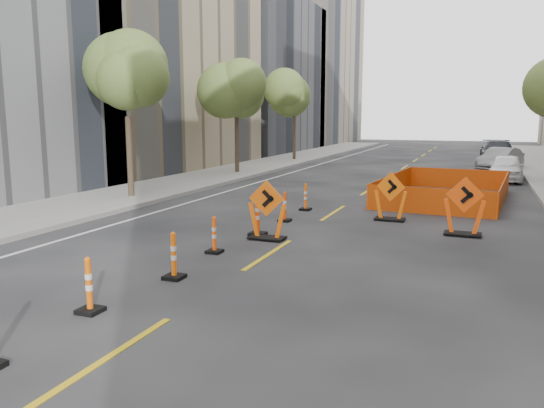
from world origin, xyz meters
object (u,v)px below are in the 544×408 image
at_px(chevron_sign_right, 464,206).
at_px(channelizer_2, 89,285).
at_px(chevron_sign_left, 267,210).
at_px(parked_car_mid, 500,159).
at_px(chevron_sign_center, 391,196).
at_px(channelizer_5, 258,216).
at_px(parked_car_far, 498,152).
at_px(channelizer_4, 214,235).
at_px(parked_car_near, 506,168).
at_px(channelizer_6, 285,207).
at_px(channelizer_3, 174,255).
at_px(channelizer_7, 306,197).

bearing_deg(chevron_sign_right, channelizer_2, -127.99).
height_order(chevron_sign_left, chevron_sign_right, chevron_sign_right).
height_order(chevron_sign_right, parked_car_mid, chevron_sign_right).
height_order(chevron_sign_left, chevron_sign_center, chevron_sign_left).
distance_m(channelizer_5, chevron_sign_center, 4.73).
bearing_deg(parked_car_mid, parked_car_far, 112.36).
relative_size(channelizer_4, chevron_sign_center, 0.58).
xyz_separation_m(chevron_sign_center, parked_car_far, (3.70, 24.26, 0.02)).
height_order(channelizer_2, chevron_sign_left, chevron_sign_left).
xyz_separation_m(channelizer_4, chevron_sign_center, (3.34, 5.73, 0.33)).
bearing_deg(chevron_sign_right, parked_car_mid, 81.33).
bearing_deg(chevron_sign_left, parked_car_near, 64.21).
distance_m(channelizer_2, channelizer_6, 8.70).
height_order(channelizer_4, chevron_sign_left, chevron_sign_left).
bearing_deg(parked_car_near, parked_car_mid, 94.62).
bearing_deg(chevron_sign_center, chevron_sign_left, -110.26).
bearing_deg(channelizer_3, channelizer_6, 89.73).
distance_m(chevron_sign_left, parked_car_mid, 23.56).
relative_size(channelizer_5, chevron_sign_left, 0.69).
height_order(chevron_sign_right, parked_car_far, chevron_sign_right).
bearing_deg(channelizer_3, chevron_sign_right, 50.09).
bearing_deg(channelizer_7, channelizer_3, -90.14).
bearing_deg(chevron_sign_center, parked_car_near, 87.34).
bearing_deg(channelizer_3, channelizer_5, 89.74).
relative_size(channelizer_2, parked_car_mid, 0.23).
bearing_deg(channelizer_3, parked_car_far, 78.01).
height_order(channelizer_3, channelizer_7, channelizer_3).
bearing_deg(channelizer_3, parked_car_mid, 75.56).
distance_m(channelizer_2, chevron_sign_left, 6.21).
bearing_deg(channelizer_7, parked_car_far, 73.81).
bearing_deg(chevron_sign_left, channelizer_4, -114.71).
bearing_deg(channelizer_3, chevron_sign_center, 68.41).
bearing_deg(channelizer_6, channelizer_3, -90.27).
relative_size(chevron_sign_left, parked_car_far, 0.29).
relative_size(channelizer_3, parked_car_near, 0.25).
xyz_separation_m(channelizer_3, chevron_sign_center, (3.13, 7.91, 0.29)).
xyz_separation_m(channelizer_6, parked_car_mid, (6.83, 20.13, 0.22)).
distance_m(channelizer_6, parked_car_near, 15.90).
height_order(channelizer_2, parked_car_far, parked_car_far).
distance_m(chevron_sign_right, parked_car_mid, 20.26).
relative_size(chevron_sign_center, chevron_sign_right, 0.95).
relative_size(chevron_sign_center, parked_car_mid, 0.37).
xyz_separation_m(channelizer_7, parked_car_near, (6.97, 12.12, 0.20)).
distance_m(channelizer_3, chevron_sign_right, 8.41).
height_order(channelizer_2, chevron_sign_right, chevron_sign_right).
distance_m(chevron_sign_left, chevron_sign_center, 4.75).
relative_size(channelizer_5, parked_car_far, 0.20).
relative_size(channelizer_4, chevron_sign_right, 0.55).
xyz_separation_m(channelizer_6, channelizer_7, (-0.01, 2.17, 0.00)).
bearing_deg(parked_car_near, channelizer_4, -107.72).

